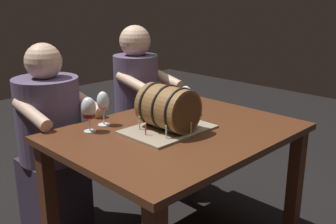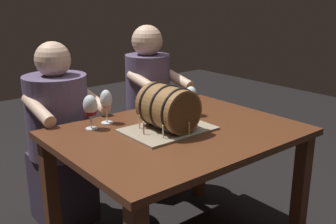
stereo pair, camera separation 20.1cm
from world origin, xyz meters
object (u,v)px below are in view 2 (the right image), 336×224
at_px(barrel_cake, 168,110).
at_px(person_seated_left, 60,139).
at_px(wine_glass_white, 191,96).
at_px(dining_table, 178,150).
at_px(person_seated_right, 149,118).
at_px(wine_glass_rose, 106,101).
at_px(wine_glass_red, 90,107).

bearing_deg(barrel_cake, person_seated_left, 113.02).
height_order(barrel_cake, wine_glass_white, barrel_cake).
height_order(dining_table, person_seated_right, person_seated_right).
xyz_separation_m(barrel_cake, person_seated_left, (-0.30, 0.70, -0.29)).
bearing_deg(wine_glass_rose, dining_table, -56.08).
xyz_separation_m(wine_glass_red, person_seated_left, (-0.00, 0.42, -0.30)).
relative_size(wine_glass_rose, person_seated_left, 0.16).
distance_m(wine_glass_white, wine_glass_red, 0.59).
bearing_deg(dining_table, person_seated_right, 64.72).
xyz_separation_m(dining_table, wine_glass_red, (-0.34, 0.30, 0.23)).
distance_m(wine_glass_red, person_seated_left, 0.52).
height_order(barrel_cake, wine_glass_red, barrel_cake).
relative_size(wine_glass_white, person_seated_left, 0.15).
bearing_deg(wine_glass_white, wine_glass_rose, 158.18).
xyz_separation_m(barrel_cake, wine_glass_white, (0.27, 0.13, 0.00)).
height_order(dining_table, barrel_cake, barrel_cake).
bearing_deg(wine_glass_rose, person_seated_right, 34.37).
height_order(wine_glass_white, person_seated_left, person_seated_left).
xyz_separation_m(wine_glass_red, wine_glass_rose, (0.11, 0.03, 0.01)).
bearing_deg(person_seated_right, barrel_cake, -119.07).
bearing_deg(dining_table, wine_glass_red, 138.31).
bearing_deg(dining_table, barrel_cake, 149.03).
relative_size(wine_glass_red, wine_glass_rose, 0.98).
bearing_deg(wine_glass_red, barrel_cake, -43.09).
bearing_deg(wine_glass_rose, barrel_cake, -59.68).
bearing_deg(wine_glass_rose, person_seated_left, 106.60).
bearing_deg(person_seated_right, person_seated_left, 179.96).
distance_m(dining_table, barrel_cake, 0.23).
bearing_deg(wine_glass_red, dining_table, -41.69).
height_order(wine_glass_white, person_seated_right, person_seated_right).
relative_size(barrel_cake, wine_glass_red, 2.44).
distance_m(wine_glass_red, wine_glass_rose, 0.12).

